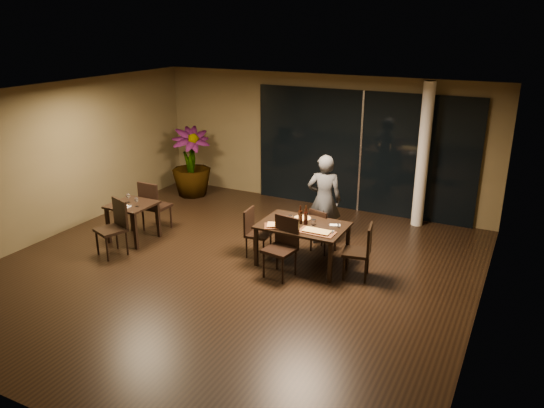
{
  "coord_description": "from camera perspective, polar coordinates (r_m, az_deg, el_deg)",
  "views": [
    {
      "loc": [
        4.41,
        -7.1,
        4.14
      ],
      "look_at": [
        0.42,
        0.76,
        1.05
      ],
      "focal_mm": 35.0,
      "sensor_mm": 36.0,
      "label": 1
    }
  ],
  "objects": [
    {
      "name": "tumbler_right",
      "position": [
        9.23,
        4.5,
        -1.97
      ],
      "size": [
        0.08,
        0.08,
        0.1
      ],
      "primitive_type": "cylinder",
      "color": "white",
      "rests_on": "main_table"
    },
    {
      "name": "round_pizza",
      "position": [
        9.51,
        3.29,
        -1.55
      ],
      "size": [
        0.3,
        0.3,
        0.01
      ],
      "primitive_type": "cylinder",
      "color": "red",
      "rests_on": "main_table"
    },
    {
      "name": "side_table",
      "position": [
        10.66,
        -14.79,
        -0.62
      ],
      "size": [
        0.8,
        0.8,
        0.75
      ],
      "color": "black",
      "rests_on": "ground"
    },
    {
      "name": "wall_back",
      "position": [
        12.28,
        5.27,
        6.83
      ],
      "size": [
        8.0,
        0.1,
        3.0
      ],
      "primitive_type": "cube",
      "color": "brown",
      "rests_on": "ground"
    },
    {
      "name": "bottle_b",
      "position": [
        9.21,
        3.66,
        -1.32
      ],
      "size": [
        0.07,
        0.07,
        0.3
      ],
      "primitive_type": null,
      "color": "black",
      "rests_on": "main_table"
    },
    {
      "name": "diner",
      "position": [
        10.11,
        5.63,
        0.44
      ],
      "size": [
        0.69,
        0.56,
        1.77
      ],
      "primitive_type": "imported",
      "rotation": [
        0.0,
        0.0,
        3.44
      ],
      "color": "#303236",
      "rests_on": "ground"
    },
    {
      "name": "ground",
      "position": [
        9.33,
        -4.43,
        -7.09
      ],
      "size": [
        8.0,
        8.0,
        0.0
      ],
      "primitive_type": "plane",
      "color": "black",
      "rests_on": "ground"
    },
    {
      "name": "potted_plant",
      "position": [
        13.07,
        -8.69,
        4.45
      ],
      "size": [
        1.29,
        1.29,
        1.67
      ],
      "primitive_type": "imported",
      "rotation": [
        0.0,
        0.0,
        0.82
      ],
      "color": "#1C531B",
      "rests_on": "ground"
    },
    {
      "name": "bottle_a",
      "position": [
        9.24,
        3.07,
        -1.17
      ],
      "size": [
        0.07,
        0.07,
        0.32
      ],
      "primitive_type": null,
      "color": "black",
      "rests_on": "main_table"
    },
    {
      "name": "napkin_near",
      "position": [
        8.96,
        6.09,
        -2.98
      ],
      "size": [
        0.2,
        0.15,
        0.01
      ],
      "primitive_type": "cube",
      "rotation": [
        0.0,
        0.0,
        0.31
      ],
      "color": "silver",
      "rests_on": "main_table"
    },
    {
      "name": "chair_main_left",
      "position": [
        9.68,
        -1.89,
        -2.8
      ],
      "size": [
        0.45,
        0.45,
        0.89
      ],
      "rotation": [
        0.0,
        0.0,
        1.66
      ],
      "color": "black",
      "rests_on": "ground"
    },
    {
      "name": "window_panel",
      "position": [
        11.91,
        9.57,
        5.5
      ],
      "size": [
        5.0,
        0.06,
        2.7
      ],
      "primitive_type": "cube",
      "color": "black",
      "rests_on": "ground"
    },
    {
      "name": "napkin_far",
      "position": [
        9.25,
        6.79,
        -2.29
      ],
      "size": [
        0.2,
        0.16,
        0.01
      ],
      "primitive_type": "cube",
      "rotation": [
        0.0,
        0.0,
        0.39
      ],
      "color": "silver",
      "rests_on": "main_table"
    },
    {
      "name": "main_table",
      "position": [
        9.28,
        3.33,
        -2.65
      ],
      "size": [
        1.5,
        1.0,
        0.75
      ],
      "color": "black",
      "rests_on": "ground"
    },
    {
      "name": "wall_left",
      "position": [
        11.36,
        -22.46,
        4.4
      ],
      "size": [
        0.1,
        8.0,
        3.0
      ],
      "primitive_type": "cube",
      "color": "brown",
      "rests_on": "ground"
    },
    {
      "name": "bottle_c",
      "position": [
        9.32,
        3.66,
        -1.06
      ],
      "size": [
        0.07,
        0.07,
        0.31
      ],
      "primitive_type": null,
      "color": "black",
      "rests_on": "main_table"
    },
    {
      "name": "chair_side_near",
      "position": [
        10.13,
        -16.54,
        -2.11
      ],
      "size": [
        0.61,
        0.61,
        1.04
      ],
      "rotation": [
        0.0,
        0.0,
        -0.35
      ],
      "color": "black",
      "rests_on": "ground"
    },
    {
      "name": "chair_main_far",
      "position": [
        9.84,
        5.3,
        -2.64
      ],
      "size": [
        0.49,
        0.49,
        0.85
      ],
      "rotation": [
        0.0,
        0.0,
        2.86
      ],
      "color": "black",
      "rests_on": "ground"
    },
    {
      "name": "ceiling",
      "position": [
        8.43,
        -4.97,
        11.61
      ],
      "size": [
        8.0,
        8.0,
        0.04
      ],
      "primitive_type": "cube",
      "color": "white",
      "rests_on": "wall_back"
    },
    {
      "name": "chair_main_near",
      "position": [
        8.92,
        1.17,
        -4.27
      ],
      "size": [
        0.54,
        0.54,
        1.02
      ],
      "rotation": [
        0.0,
        0.0,
        -0.15
      ],
      "color": "black",
      "rests_on": "ground"
    },
    {
      "name": "column",
      "position": [
        11.25,
        15.94,
        5.0
      ],
      "size": [
        0.24,
        0.24,
        3.0
      ],
      "primitive_type": "cylinder",
      "color": "silver",
      "rests_on": "ground"
    },
    {
      "name": "wine_glass_a",
      "position": [
        10.68,
        -15.22,
        0.61
      ],
      "size": [
        0.08,
        0.08,
        0.17
      ],
      "primitive_type": null,
      "color": "white",
      "rests_on": "side_table"
    },
    {
      "name": "oblong_pizza_left",
      "position": [
        9.14,
        1.04,
        -2.3
      ],
      "size": [
        0.52,
        0.38,
        0.02
      ],
      "primitive_type": null,
      "rotation": [
        0.0,
        0.0,
        0.39
      ],
      "color": "maroon",
      "rests_on": "pizza_board_left"
    },
    {
      "name": "wall_right",
      "position": [
        7.58,
        22.46,
        -2.6
      ],
      "size": [
        0.1,
        8.0,
        3.0
      ],
      "primitive_type": "cube",
      "color": "brown",
      "rests_on": "ground"
    },
    {
      "name": "pizza_board_right",
      "position": [
        8.92,
        4.83,
        -3.04
      ],
      "size": [
        0.63,
        0.32,
        0.01
      ],
      "primitive_type": "cube",
      "rotation": [
        0.0,
        0.0,
        -0.02
      ],
      "color": "#4E2A19",
      "rests_on": "main_table"
    },
    {
      "name": "tumbler_left",
      "position": [
        9.45,
        1.98,
        -1.45
      ],
      "size": [
        0.07,
        0.07,
        0.08
      ],
      "primitive_type": "cylinder",
      "color": "white",
      "rests_on": "main_table"
    },
    {
      "name": "oblong_pizza_right",
      "position": [
        8.92,
        4.83,
        -2.94
      ],
      "size": [
        0.45,
        0.21,
        0.02
      ],
      "primitive_type": null,
      "rotation": [
        0.0,
        0.0,
        0.01
      ],
      "color": "maroon",
      "rests_on": "pizza_board_right"
    },
    {
      "name": "chair_main_right",
      "position": [
        8.95,
        9.65,
        -4.75
      ],
      "size": [
        0.51,
        0.51,
        0.95
      ],
      "rotation": [
        0.0,
        0.0,
        -1.38
      ],
      "color": "black",
      "rests_on": "ground"
    },
    {
      "name": "chair_side_far",
      "position": [
        11.03,
        -12.68,
        0.05
      ],
      "size": [
        0.5,
        0.5,
        1.05
      ],
      "rotation": [
        0.0,
        0.0,
        3.12
      ],
      "color": "black",
      "rests_on": "ground"
    },
    {
      "name": "wine_glass_b",
      "position": [
        10.42,
        -14.37,
        0.19
      ],
      "size": [
        0.08,
        0.08,
        0.17
      ],
      "primitive_type": null,
      "color": "white",
      "rests_on": "side_table"
    },
    {
      "name": "side_napkin",
      "position": [
        10.48,
        -15.43,
        -0.23
      ],
      "size": [
        0.19,
        0.12,
        0.01
      ],
      "primitive_type": "cube",
      "rotation": [
        0.0,
        0.0,
        -0.07
      ],
      "color": "silver",
      "rests_on": "side_table"
    },
    {
      "name": "pizza_board_left",
      "position": [
        9.15,
        1.04,
        -2.39
      ],
      "size": [
        0.66,
        0.54,
        0.01
      ],
      "primitive_type": "cube",
      "rotation": [
        0.0,
        0.0,
        0.47
      ],
      "color": "#462616",
      "rests_on": "main_table"
    },
    {
      "name": "wall_front",
      "position": [
        5.98,
        -25.59,
        -8.97
      ],
      "size": [
        8.0,
        0.1,
        3.0
      ],
      "primitive_type": "cube",
      "color": "brown",
      "rests_on": "ground"
    }
  ]
}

